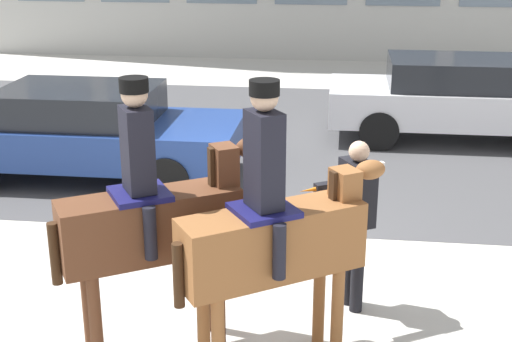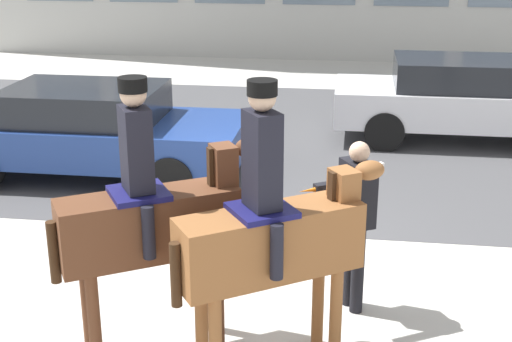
% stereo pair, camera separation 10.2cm
% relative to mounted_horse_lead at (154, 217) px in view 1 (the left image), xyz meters
% --- Properties ---
extents(ground_plane, '(80.00, 80.00, 0.00)m').
position_rel_mounted_horse_lead_xyz_m(ground_plane, '(0.56, 2.21, -1.32)').
color(ground_plane, '#B2AFA8').
extents(road_surface, '(20.30, 8.50, 0.01)m').
position_rel_mounted_horse_lead_xyz_m(road_surface, '(0.56, 6.96, -1.31)').
color(road_surface, '#444447').
rests_on(road_surface, ground_plane).
extents(mounted_horse_lead, '(1.80, 1.26, 2.55)m').
position_rel_mounted_horse_lead_xyz_m(mounted_horse_lead, '(0.00, 0.00, 0.00)').
color(mounted_horse_lead, '#59331E').
rests_on(mounted_horse_lead, ground_plane).
extents(mounted_horse_companion, '(1.75, 1.31, 2.59)m').
position_rel_mounted_horse_lead_xyz_m(mounted_horse_companion, '(1.06, -0.15, -0.03)').
color(mounted_horse_companion, brown).
rests_on(mounted_horse_companion, ground_plane).
extents(pedestrian_bystander, '(0.73, 0.76, 1.77)m').
position_rel_mounted_horse_lead_xyz_m(pedestrian_bystander, '(1.74, 0.98, -0.27)').
color(pedestrian_bystander, black).
rests_on(pedestrian_bystander, ground_plane).
extents(street_car_near_lane, '(4.61, 1.95, 1.40)m').
position_rel_mounted_horse_lead_xyz_m(street_car_near_lane, '(-2.28, 4.54, -0.57)').
color(street_car_near_lane, navy).
rests_on(street_car_near_lane, ground_plane).
extents(street_car_far_lane, '(4.61, 1.88, 1.48)m').
position_rel_mounted_horse_lead_xyz_m(street_car_far_lane, '(3.62, 7.32, -0.53)').
color(street_car_far_lane, silver).
rests_on(street_car_far_lane, ground_plane).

